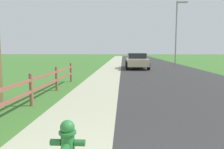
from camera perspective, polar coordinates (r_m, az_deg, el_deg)
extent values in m
plane|color=#3A6E2B|center=(26.60, 2.44, 2.64)|extent=(120.00, 120.00, 0.00)
cube|color=#2D2D2D|center=(28.79, 9.46, 2.85)|extent=(7.00, 66.00, 0.01)
cube|color=#A8AA8C|center=(28.78, -3.53, 2.92)|extent=(6.00, 66.00, 0.01)
cube|color=#3A6E2B|center=(28.98, -6.48, 2.92)|extent=(5.00, 66.00, 0.00)
cylinder|color=#287233|center=(3.38, -11.40, -14.41)|extent=(0.25, 0.25, 0.03)
sphere|color=#287233|center=(3.35, -11.43, -13.17)|extent=(0.21, 0.21, 0.21)
cube|color=#22612B|center=(3.33, -11.46, -12.06)|extent=(0.04, 0.04, 0.04)
cylinder|color=#22612B|center=(3.48, -14.30, -16.58)|extent=(0.16, 0.10, 0.10)
cylinder|color=#22612B|center=(3.40, -8.31, -17.03)|extent=(0.16, 0.10, 0.10)
cylinder|color=brown|center=(7.28, -20.13, -3.76)|extent=(0.11, 0.11, 1.02)
cylinder|color=brown|center=(9.73, -14.10, -1.09)|extent=(0.11, 0.11, 1.02)
cylinder|color=brown|center=(12.25, -10.54, 0.50)|extent=(0.11, 0.11, 1.02)
cube|color=brown|center=(7.29, -20.11, -4.16)|extent=(0.07, 10.52, 0.09)
cube|color=brown|center=(7.23, -20.22, -1.38)|extent=(0.07, 10.52, 0.09)
cube|color=#C6B793|center=(20.80, 6.41, 3.27)|extent=(1.87, 4.74, 0.64)
cube|color=#1E232B|center=(20.94, 6.40, 4.83)|extent=(1.63, 2.13, 0.49)
cylinder|color=black|center=(19.44, 9.40, 2.22)|extent=(0.22, 0.71, 0.71)
cylinder|color=black|center=(19.31, 3.98, 2.26)|extent=(0.22, 0.71, 0.71)
cylinder|color=black|center=(22.35, 8.50, 2.77)|extent=(0.22, 0.71, 0.71)
cylinder|color=black|center=(22.23, 3.78, 2.81)|extent=(0.22, 0.71, 0.71)
cylinder|color=gray|center=(24.97, 16.18, 10.03)|extent=(0.14, 0.14, 6.86)
cube|color=#999999|center=(25.53, 17.68, 17.33)|extent=(1.10, 0.20, 0.14)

